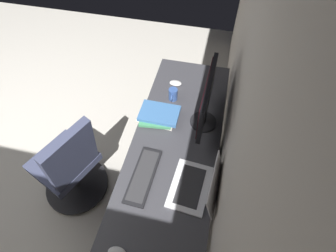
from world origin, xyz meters
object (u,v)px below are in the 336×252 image
object	(u,v)px
monitor_primary	(207,99)
laptop_leftmost	(200,186)
keyboard_main	(143,176)
coffee_mug	(173,94)
drawer_pedestal	(178,169)
office_chair	(70,167)
mouse_main	(176,83)
book_stack_near	(158,115)

from	to	relation	value
monitor_primary	laptop_leftmost	xyz separation A→B (m)	(0.55, 0.05, -0.20)
keyboard_main	coffee_mug	size ratio (longest dim) A/B	3.81
drawer_pedestal	office_chair	distance (m)	0.86
coffee_mug	monitor_primary	bearing A→B (deg)	55.76
drawer_pedestal	mouse_main	distance (m)	0.73
drawer_pedestal	mouse_main	world-z (taller)	mouse_main
drawer_pedestal	keyboard_main	size ratio (longest dim) A/B	1.63
laptop_leftmost	book_stack_near	bearing A→B (deg)	-142.33
keyboard_main	coffee_mug	world-z (taller)	coffee_mug
monitor_primary	coffee_mug	bearing A→B (deg)	-124.24
book_stack_near	coffee_mug	distance (m)	0.23
keyboard_main	book_stack_near	size ratio (longest dim) A/B	1.35
mouse_main	coffee_mug	bearing A→B (deg)	4.65
office_chair	mouse_main	bearing A→B (deg)	140.30
book_stack_near	coffee_mug	size ratio (longest dim) A/B	2.82
drawer_pedestal	office_chair	world-z (taller)	office_chair
keyboard_main	coffee_mug	distance (m)	0.73
monitor_primary	office_chair	bearing A→B (deg)	-64.49
drawer_pedestal	laptop_leftmost	world-z (taller)	laptop_leftmost
laptop_leftmost	mouse_main	distance (m)	0.97
drawer_pedestal	keyboard_main	bearing A→B (deg)	-30.43
drawer_pedestal	coffee_mug	size ratio (longest dim) A/B	6.22
mouse_main	book_stack_near	xyz separation A→B (m)	(0.39, -0.06, 0.02)
laptop_leftmost	book_stack_near	distance (m)	0.65
drawer_pedestal	monitor_primary	size ratio (longest dim) A/B	1.23
laptop_leftmost	office_chair	world-z (taller)	office_chair
laptop_leftmost	coffee_mug	size ratio (longest dim) A/B	3.34
office_chair	laptop_leftmost	bearing A→B (deg)	84.93
keyboard_main	book_stack_near	bearing A→B (deg)	-177.08
mouse_main	book_stack_near	world-z (taller)	book_stack_near
drawer_pedestal	mouse_main	size ratio (longest dim) A/B	6.68
mouse_main	keyboard_main	bearing A→B (deg)	-1.92
laptop_leftmost	office_chair	xyz separation A→B (m)	(-0.09, -1.02, -0.33)
mouse_main	coffee_mug	world-z (taller)	coffee_mug
monitor_primary	mouse_main	size ratio (longest dim) A/B	5.42
book_stack_near	drawer_pedestal	bearing A→B (deg)	46.33
mouse_main	office_chair	world-z (taller)	office_chair
keyboard_main	office_chair	xyz separation A→B (m)	(-0.08, -0.65, -0.28)
mouse_main	office_chair	bearing A→B (deg)	-39.70
drawer_pedestal	mouse_main	xyz separation A→B (m)	(-0.59, -0.15, 0.40)
drawer_pedestal	keyboard_main	xyz separation A→B (m)	(0.31, -0.18, 0.39)
coffee_mug	office_chair	world-z (taller)	office_chair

